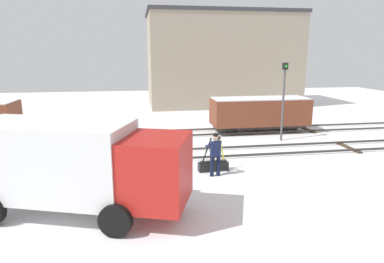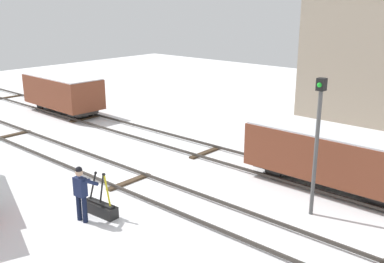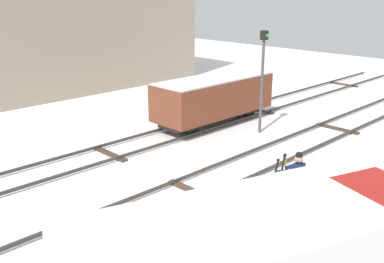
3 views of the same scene
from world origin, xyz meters
The scene contains 8 objects.
ground_plane centered at (0.00, 0.00, 0.00)m, with size 60.00×60.00×0.00m, color white.
track_main_line centered at (0.00, 0.00, 0.11)m, with size 44.00×1.94×0.18m.
track_siding_near centered at (0.00, 4.34, 0.11)m, with size 44.00×1.94×0.18m.
switch_lever_frame centered at (1.25, -2.22, 0.25)m, with size 1.26×0.46×1.43m.
rail_worker centered at (1.18, -2.81, 0.98)m, with size 0.57×0.66×1.74m.
signal_post centered at (6.09, 2.12, 2.57)m, with size 0.24×0.32×4.24m.
apartment_building centered at (6.21, 16.47, 4.22)m, with size 13.73×7.14×8.42m.
freight_car_mid_siding centered at (5.61, 4.34, 1.23)m, with size 5.85×2.05×2.11m.
Camera 3 is at (-8.45, -8.65, 5.85)m, focal length 41.42 mm.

